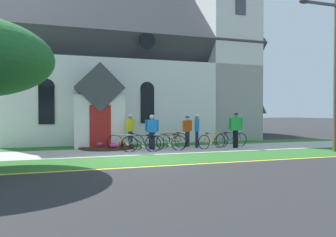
% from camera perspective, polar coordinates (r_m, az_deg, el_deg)
% --- Properties ---
extents(ground, '(140.00, 140.00, 0.00)m').
position_cam_1_polar(ground, '(15.42, -9.20, -5.36)').
color(ground, '#2B2B2D').
extents(sidewalk_slab, '(32.00, 2.73, 0.01)m').
position_cam_1_polar(sidewalk_slab, '(13.98, -1.12, -6.00)').
color(sidewalk_slab, '#B7B5AD').
rests_on(sidewalk_slab, ground).
extents(grass_verge, '(32.00, 2.39, 0.01)m').
position_cam_1_polar(grass_verge, '(11.56, 2.38, -7.52)').
color(grass_verge, '#2D6628').
rests_on(grass_verge, ground).
extents(church_lawn, '(24.00, 1.65, 0.01)m').
position_cam_1_polar(church_lawn, '(16.08, -3.26, -5.06)').
color(church_lawn, '#2D6628').
rests_on(church_lawn, ground).
extents(curb_paint_stripe, '(28.00, 0.16, 0.01)m').
position_cam_1_polar(curb_paint_stripe, '(10.32, 4.88, -8.58)').
color(curb_paint_stripe, yellow).
rests_on(curb_paint_stripe, ground).
extents(church_building, '(15.39, 10.82, 12.48)m').
position_cam_1_polar(church_building, '(21.16, -5.13, 8.49)').
color(church_building, white).
rests_on(church_building, ground).
extents(church_sign, '(1.77, 0.14, 1.68)m').
position_cam_1_polar(church_sign, '(15.45, -11.63, -1.32)').
color(church_sign, '#474C56').
rests_on(church_sign, ground).
extents(flower_bed, '(2.69, 2.69, 0.34)m').
position_cam_1_polar(flower_bed, '(15.05, -11.38, -5.24)').
color(flower_bed, '#382319').
rests_on(flower_bed, ground).
extents(bicycle_red, '(1.64, 0.48, 0.80)m').
position_cam_1_polar(bicycle_red, '(14.78, 8.31, -4.22)').
color(bicycle_red, black).
rests_on(bicycle_red, ground).
extents(bicycle_black, '(1.68, 0.44, 0.78)m').
position_cam_1_polar(bicycle_black, '(13.87, -0.00, -4.56)').
color(bicycle_black, black).
rests_on(bicycle_black, ground).
extents(bicycle_green, '(1.79, 0.09, 0.78)m').
position_cam_1_polar(bicycle_green, '(15.80, 11.86, -3.87)').
color(bicycle_green, black).
rests_on(bicycle_green, ground).
extents(bicycle_silver, '(1.70, 0.38, 0.80)m').
position_cam_1_polar(bicycle_silver, '(14.17, -7.98, -4.39)').
color(bicycle_silver, black).
rests_on(bicycle_silver, ground).
extents(bicycle_white, '(1.71, 0.22, 0.79)m').
position_cam_1_polar(bicycle_white, '(14.84, 0.83, -4.14)').
color(bicycle_white, black).
rests_on(bicycle_white, ground).
extents(bicycle_orange, '(1.73, 0.37, 0.79)m').
position_cam_1_polar(bicycle_orange, '(13.39, -5.04, -4.73)').
color(bicycle_orange, black).
rests_on(bicycle_orange, ground).
extents(cyclist_in_blue_jersey, '(0.63, 0.29, 1.64)m').
position_cam_1_polar(cyclist_in_blue_jersey, '(14.26, -3.07, -2.03)').
color(cyclist_in_blue_jersey, '#191E38').
rests_on(cyclist_in_blue_jersey, ground).
extents(cyclist_in_red_jersey, '(0.59, 0.39, 1.57)m').
position_cam_1_polar(cyclist_in_red_jersey, '(15.37, 3.68, -1.98)').
color(cyclist_in_red_jersey, '#2D2D33').
rests_on(cyclist_in_red_jersey, ground).
extents(cyclist_in_green_jersey, '(0.63, 0.39, 1.75)m').
position_cam_1_polar(cyclist_in_green_jersey, '(15.14, 12.65, -1.55)').
color(cyclist_in_green_jersey, black).
rests_on(cyclist_in_green_jersey, ground).
extents(cyclist_in_orange_jersey, '(0.49, 0.58, 1.66)m').
position_cam_1_polar(cyclist_in_orange_jersey, '(14.84, -7.13, -1.84)').
color(cyclist_in_orange_jersey, '#2D2D33').
rests_on(cyclist_in_orange_jersey, ground).
extents(cyclist_in_white_jersey, '(0.34, 0.67, 1.67)m').
position_cam_1_polar(cyclist_in_white_jersey, '(14.90, 5.48, -1.82)').
color(cyclist_in_white_jersey, '#191E38').
rests_on(cyclist_in_white_jersey, ground).
extents(utility_pole, '(3.12, 0.28, 8.88)m').
position_cam_1_polar(utility_pole, '(15.65, 29.03, 12.69)').
color(utility_pole, brown).
rests_on(utility_pole, ground).
extents(roadside_conifer, '(3.83, 3.83, 6.11)m').
position_cam_1_polar(roadside_conifer, '(25.51, 13.86, 5.93)').
color(roadside_conifer, '#3D2D1E').
rests_on(roadside_conifer, ground).
extents(distant_hill, '(82.39, 38.25, 22.09)m').
position_cam_1_polar(distant_hill, '(74.72, -18.87, -0.23)').
color(distant_hill, '#847A5B').
rests_on(distant_hill, ground).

